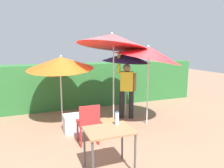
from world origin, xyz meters
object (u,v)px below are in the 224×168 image
chair_plastic (88,121)px  umbrella_navy (149,53)px  folding_table (109,134)px  crate_cardboard (108,126)px  umbrella_yellow (61,63)px  person_vendor (127,87)px  bottle_water (117,119)px  cooler_box (73,123)px  umbrella_rainbow (126,57)px  umbrella_orange (113,41)px

chair_plastic → umbrella_navy: bearing=19.0°
chair_plastic → folding_table: (0.07, -1.08, 0.13)m
crate_cardboard → folding_table: bearing=-109.7°
umbrella_navy → chair_plastic: 2.37m
chair_plastic → umbrella_yellow: bearing=101.9°
person_vendor → bottle_water: bearing=-119.0°
folding_table → bottle_water: bearing=36.1°
chair_plastic → cooler_box: (-0.19, 0.78, -0.30)m
person_vendor → umbrella_navy: bearing=-62.7°
umbrella_rainbow → umbrella_navy: bearing=-76.6°
umbrella_rainbow → cooler_box: (-1.78, -0.74, -1.55)m
person_vendor → folding_table: 2.74m
umbrella_orange → person_vendor: 1.41m
person_vendor → crate_cardboard: size_ratio=5.10×
cooler_box → folding_table: (0.26, -1.87, 0.43)m
umbrella_yellow → crate_cardboard: umbrella_yellow is taller
umbrella_rainbow → cooler_box: size_ratio=4.40×
cooler_box → crate_cardboard: size_ratio=1.21×
chair_plastic → umbrella_rainbow: bearing=43.8°
umbrella_orange → chair_plastic: size_ratio=2.95×
person_vendor → bottle_water: size_ratio=7.83×
cooler_box → umbrella_rainbow: bearing=22.5°
folding_table → umbrella_orange: bearing=67.1°
umbrella_rainbow → crate_cardboard: (-0.97, -1.06, -1.62)m
chair_plastic → crate_cardboard: 0.85m
bottle_water → cooler_box: bearing=105.1°
umbrella_navy → person_vendor: (-0.32, 0.62, -0.98)m
umbrella_yellow → person_vendor: size_ratio=1.03×
umbrella_rainbow → person_vendor: umbrella_rainbow is taller
umbrella_rainbow → person_vendor: size_ratio=1.04×
umbrella_orange → cooler_box: umbrella_orange is taller
umbrella_yellow → folding_table: size_ratio=2.41×
umbrella_yellow → crate_cardboard: bearing=-49.0°
chair_plastic → cooler_box: size_ratio=2.00×
umbrella_yellow → chair_plastic: 1.95m
umbrella_orange → umbrella_yellow: 1.51m
umbrella_orange → crate_cardboard: 2.22m
person_vendor → bottle_water: (-1.21, -2.18, -0.09)m
umbrella_orange → bottle_water: umbrella_orange is taller
folding_table → person_vendor: bearing=58.8°
umbrella_orange → umbrella_navy: umbrella_orange is taller
umbrella_rainbow → person_vendor: bearing=-111.4°
umbrella_orange → bottle_water: size_ratio=10.94×
umbrella_orange → folding_table: umbrella_orange is taller
umbrella_yellow → umbrella_navy: 2.34m
umbrella_yellow → chair_plastic: bearing=-78.1°
umbrella_orange → chair_plastic: bearing=-132.3°
umbrella_rainbow → cooler_box: bearing=-157.5°
chair_plastic → crate_cardboard: (0.62, 0.46, -0.37)m
folding_table → bottle_water: 0.32m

